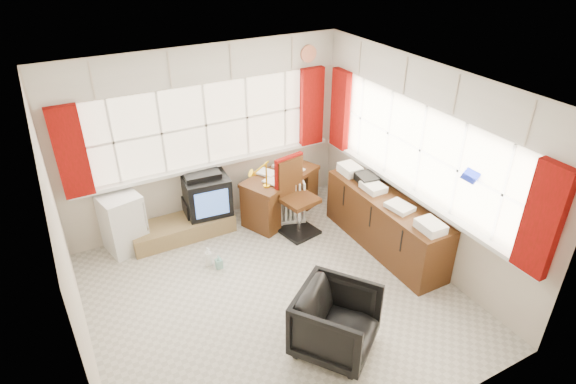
# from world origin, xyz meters

# --- Properties ---
(ground) EXTENTS (4.00, 4.00, 0.00)m
(ground) POSITION_xyz_m (0.00, 0.00, 0.00)
(ground) COLOR beige
(ground) RESTS_ON ground
(room_walls) EXTENTS (4.00, 4.00, 4.00)m
(room_walls) POSITION_xyz_m (0.00, 0.00, 1.50)
(room_walls) COLOR beige
(room_walls) RESTS_ON ground
(window_back) EXTENTS (3.70, 0.12, 3.60)m
(window_back) POSITION_xyz_m (0.00, 1.94, 0.95)
(window_back) COLOR #FFECC9
(window_back) RESTS_ON room_walls
(window_right) EXTENTS (0.12, 3.70, 3.60)m
(window_right) POSITION_xyz_m (1.94, 0.00, 0.95)
(window_right) COLOR #FFECC9
(window_right) RESTS_ON room_walls
(curtains) EXTENTS (3.83, 3.83, 1.15)m
(curtains) POSITION_xyz_m (0.92, 0.93, 1.46)
(curtains) COLOR #960809
(curtains) RESTS_ON room_walls
(overhead_cabinets) EXTENTS (3.98, 3.98, 0.48)m
(overhead_cabinets) POSITION_xyz_m (0.98, 0.98, 2.25)
(overhead_cabinets) COLOR beige
(overhead_cabinets) RESTS_ON room_walls
(desk) EXTENTS (1.30, 1.00, 0.71)m
(desk) POSITION_xyz_m (0.89, 1.55, 0.38)
(desk) COLOR #523113
(desk) RESTS_ON ground
(desk_lamp) EXTENTS (0.15, 0.13, 0.40)m
(desk_lamp) POSITION_xyz_m (0.57, 1.34, 0.95)
(desk_lamp) COLOR #DEA609
(desk_lamp) RESTS_ON desk
(task_chair) EXTENTS (0.54, 0.56, 1.10)m
(task_chair) POSITION_xyz_m (0.88, 1.14, 0.59)
(task_chair) COLOR black
(task_chair) RESTS_ON ground
(office_chair) EXTENTS (1.06, 1.07, 0.70)m
(office_chair) POSITION_xyz_m (0.20, -0.96, 0.35)
(office_chair) COLOR black
(office_chair) RESTS_ON ground
(radiator) EXTENTS (0.47, 0.30, 0.66)m
(radiator) POSITION_xyz_m (0.90, 1.29, 0.27)
(radiator) COLOR white
(radiator) RESTS_ON ground
(credenza) EXTENTS (0.50, 2.00, 0.85)m
(credenza) POSITION_xyz_m (1.73, 0.20, 0.39)
(credenza) COLOR #523113
(credenza) RESTS_ON ground
(file_tray) EXTENTS (0.30, 0.36, 0.11)m
(file_tray) POSITION_xyz_m (1.75, 0.68, 0.80)
(file_tray) COLOR black
(file_tray) RESTS_ON credenza
(tv_bench) EXTENTS (1.40, 0.50, 0.25)m
(tv_bench) POSITION_xyz_m (-0.55, 1.72, 0.12)
(tv_bench) COLOR olive
(tv_bench) RESTS_ON ground
(crt_tv) EXTENTS (0.64, 0.61, 0.54)m
(crt_tv) POSITION_xyz_m (-0.14, 1.78, 0.52)
(crt_tv) COLOR black
(crt_tv) RESTS_ON tv_bench
(hifi_stack) EXTENTS (0.61, 0.41, 0.61)m
(hifi_stack) POSITION_xyz_m (-0.17, 1.82, 0.53)
(hifi_stack) COLOR black
(hifi_stack) RESTS_ON tv_bench
(mini_fridge) EXTENTS (0.57, 0.57, 0.80)m
(mini_fridge) POSITION_xyz_m (-1.29, 1.80, 0.40)
(mini_fridge) COLOR white
(mini_fridge) RESTS_ON ground
(spray_bottle_a) EXTENTS (0.13, 0.13, 0.27)m
(spray_bottle_a) POSITION_xyz_m (-0.46, 0.93, 0.13)
(spray_bottle_a) COLOR white
(spray_bottle_a) RESTS_ON ground
(spray_bottle_b) EXTENTS (0.08, 0.08, 0.18)m
(spray_bottle_b) POSITION_xyz_m (-0.37, 0.82, 0.09)
(spray_bottle_b) COLOR #87C9B9
(spray_bottle_b) RESTS_ON ground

